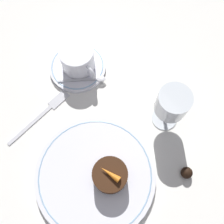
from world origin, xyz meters
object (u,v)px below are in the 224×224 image
object	(u,v)px
wine_glass	(171,103)
fork	(45,111)
dessert_cake	(110,175)
coffee_cup	(77,58)
dinner_plate	(96,176)

from	to	relation	value
wine_glass	fork	size ratio (longest dim) A/B	0.68
wine_glass	dessert_cake	world-z (taller)	wine_glass
coffee_cup	wine_glass	world-z (taller)	wine_glass
dinner_plate	coffee_cup	xyz separation A→B (m)	(-0.23, 0.13, 0.03)
dinner_plate	dessert_cake	size ratio (longest dim) A/B	3.63
coffee_cup	fork	size ratio (longest dim) A/B	0.60
fork	dessert_cake	world-z (taller)	dessert_cake
wine_glass	fork	xyz separation A→B (m)	(-0.19, -0.20, -0.08)
dinner_plate	coffee_cup	bearing A→B (deg)	150.15
fork	wine_glass	bearing A→B (deg)	47.17
dessert_cake	wine_glass	bearing A→B (deg)	98.10
wine_glass	coffee_cup	bearing A→B (deg)	-163.20
dinner_plate	wine_glass	bearing A→B (deg)	91.69
wine_glass	fork	bearing A→B (deg)	-132.83
dinner_plate	wine_glass	world-z (taller)	wine_glass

